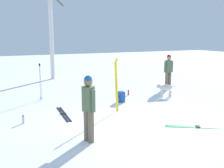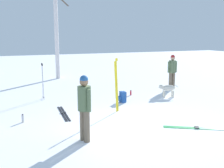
# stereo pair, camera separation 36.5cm
# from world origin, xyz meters

# --- Properties ---
(ground_plane) EXTENTS (60.00, 60.00, 0.00)m
(ground_plane) POSITION_xyz_m (0.00, 0.00, 0.00)
(ground_plane) COLOR white
(person_0) EXTENTS (0.52, 0.34, 1.72)m
(person_0) POSITION_xyz_m (4.34, 4.47, 0.98)
(person_0) COLOR #72604C
(person_0) RESTS_ON ground_plane
(person_1) EXTENTS (0.34, 0.50, 1.72)m
(person_1) POSITION_xyz_m (-1.70, -0.34, 0.98)
(person_1) COLOR #72604C
(person_1) RESTS_ON ground_plane
(dog) EXTENTS (0.88, 0.37, 0.57)m
(dog) POSITION_xyz_m (3.07, 2.98, 0.39)
(dog) COLOR beige
(dog) RESTS_ON ground_plane
(ski_pair_planted_0) EXTENTS (0.24, 0.14, 1.91)m
(ski_pair_planted_0) POSITION_xyz_m (0.11, 1.77, 0.95)
(ski_pair_planted_0) COLOR yellow
(ski_pair_planted_0) RESTS_ON ground_plane
(ski_pair_lying_0) EXTENTS (0.27, 1.83, 0.05)m
(ski_pair_lying_0) POSITION_xyz_m (-1.68, 2.26, 0.01)
(ski_pair_lying_0) COLOR black
(ski_pair_lying_0) RESTS_ON ground_plane
(ski_pair_lying_1) EXTENTS (1.66, 1.06, 0.05)m
(ski_pair_lying_1) POSITION_xyz_m (1.56, -0.69, 0.01)
(ski_pair_lying_1) COLOR green
(ski_pair_lying_1) RESTS_ON ground_plane
(ski_poles_0) EXTENTS (0.07, 0.28, 1.53)m
(ski_poles_0) POSITION_xyz_m (-2.00, 4.70, 0.81)
(ski_poles_0) COLOR #B2B2BC
(ski_poles_0) RESTS_ON ground_plane
(backpack_1) EXTENTS (0.29, 0.26, 0.44)m
(backpack_1) POSITION_xyz_m (0.88, 2.93, 0.21)
(backpack_1) COLOR #1E4C99
(backpack_1) RESTS_ON ground_plane
(water_bottle_0) EXTENTS (0.07, 0.07, 0.26)m
(water_bottle_0) POSITION_xyz_m (-3.06, 1.83, 0.12)
(water_bottle_0) COLOR silver
(water_bottle_0) RESTS_ON ground_plane
(water_bottle_1) EXTENTS (0.07, 0.07, 0.24)m
(water_bottle_1) POSITION_xyz_m (1.76, 3.93, 0.11)
(water_bottle_1) COLOR red
(water_bottle_1) RESTS_ON ground_plane
(birch_tree_3) EXTENTS (1.56, 1.57, 8.08)m
(birch_tree_3) POSITION_xyz_m (-0.32, 9.87, 4.03)
(birch_tree_3) COLOR silver
(birch_tree_3) RESTS_ON ground_plane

